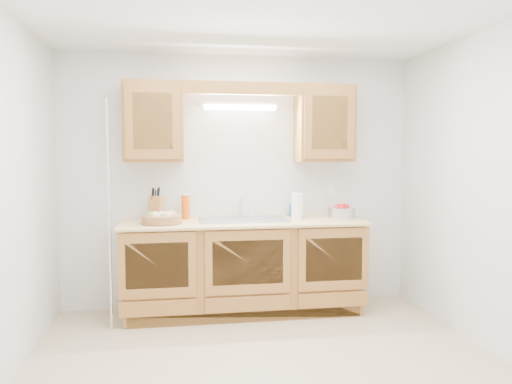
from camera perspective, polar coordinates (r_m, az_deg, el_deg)
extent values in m
plane|color=#C7B090|center=(3.85, 1.10, -19.07)|extent=(3.50, 3.50, 0.00)
plane|color=white|center=(3.66, 1.16, 19.75)|extent=(3.50, 3.50, 0.00)
cube|color=silver|center=(5.02, -1.93, 1.20)|extent=(3.50, 0.02, 2.50)
cube|color=silver|center=(2.09, 8.52, -3.47)|extent=(3.50, 0.02, 2.50)
cube|color=silver|center=(3.66, -26.95, -0.51)|extent=(0.02, 3.00, 2.50)
cube|color=silver|center=(4.22, 25.22, 0.15)|extent=(0.02, 3.00, 2.50)
cube|color=#A87431|center=(4.84, -1.45, -8.63)|extent=(2.20, 0.60, 0.86)
cube|color=#E5BF78|center=(4.74, -1.44, -3.49)|extent=(2.30, 0.63, 0.04)
cube|color=#A87431|center=(4.82, -11.63, 7.81)|extent=(0.55, 0.33, 0.75)
cube|color=#A87431|center=(5.03, 7.80, 7.72)|extent=(0.55, 0.33, 0.75)
cube|color=#A87431|center=(4.74, -1.48, 11.78)|extent=(2.20, 0.05, 0.12)
cylinder|color=white|center=(4.93, -1.81, 9.63)|extent=(0.70, 0.05, 0.05)
cube|color=white|center=(4.96, -1.85, 9.94)|extent=(0.76, 0.06, 0.05)
cube|color=#9E9EA3|center=(4.76, -1.47, -3.18)|extent=(0.84, 0.46, 0.01)
cube|color=#9E9EA3|center=(4.75, -3.99, -4.22)|extent=(0.39, 0.40, 0.16)
cube|color=#9E9EA3|center=(4.80, 1.02, -4.11)|extent=(0.39, 0.40, 0.16)
cylinder|color=silver|center=(4.95, -1.78, -2.68)|extent=(0.06, 0.06, 0.04)
cylinder|color=silver|center=(4.95, -1.79, -1.76)|extent=(0.02, 0.02, 0.16)
cylinder|color=silver|center=(4.89, -1.71, -0.77)|extent=(0.02, 0.12, 0.02)
cylinder|color=white|center=(4.97, -0.41, -2.20)|extent=(0.03, 0.03, 0.12)
cylinder|color=silver|center=(4.47, -16.42, -2.60)|extent=(0.03, 0.03, 2.00)
cube|color=white|center=(5.22, 8.48, 0.18)|extent=(0.08, 0.01, 0.12)
cylinder|color=#A17240|center=(4.60, -10.71, -3.06)|extent=(0.47, 0.47, 0.07)
sphere|color=#D8C67F|center=(4.56, -11.48, -2.73)|extent=(0.09, 0.09, 0.09)
sphere|color=#D8C67F|center=(4.55, -10.11, -2.73)|extent=(0.09, 0.09, 0.09)
sphere|color=tan|center=(4.63, -9.60, -2.60)|extent=(0.08, 0.08, 0.08)
sphere|color=red|center=(4.66, -10.94, -2.60)|extent=(0.08, 0.08, 0.08)
sphere|color=#72A53F|center=(4.63, -11.94, -2.66)|extent=(0.08, 0.08, 0.08)
sphere|color=#D8C67F|center=(4.59, -10.72, -2.68)|extent=(0.09, 0.09, 0.09)
sphere|color=red|center=(4.69, -10.32, -2.56)|extent=(0.08, 0.08, 0.08)
cube|color=#A87431|center=(4.85, -11.38, -1.85)|extent=(0.16, 0.21, 0.25)
cylinder|color=black|center=(4.82, -11.77, -0.33)|extent=(0.02, 0.04, 0.09)
cylinder|color=black|center=(4.81, -11.41, -0.28)|extent=(0.02, 0.04, 0.09)
cylinder|color=black|center=(4.81, -11.06, -0.23)|extent=(0.02, 0.04, 0.09)
cylinder|color=black|center=(4.85, -11.63, -0.15)|extent=(0.02, 0.04, 0.09)
cylinder|color=black|center=(4.85, -11.16, -0.10)|extent=(0.02, 0.04, 0.09)
cylinder|color=black|center=(4.88, -11.74, -0.03)|extent=(0.02, 0.04, 0.09)
cylinder|color=black|center=(4.88, -11.03, 0.03)|extent=(0.02, 0.04, 0.09)
cylinder|color=#DF530C|center=(4.87, -8.05, -1.70)|extent=(0.10, 0.10, 0.23)
cylinder|color=white|center=(4.86, -8.06, -0.27)|extent=(0.08, 0.08, 0.01)
imported|color=#2251AE|center=(5.02, 4.39, -1.82)|extent=(0.10, 0.10, 0.18)
cube|color=#CC333F|center=(5.09, 4.21, -2.71)|extent=(0.12, 0.09, 0.01)
cube|color=green|center=(5.09, 4.22, -2.59)|extent=(0.12, 0.09, 0.02)
cylinder|color=silver|center=(4.90, 4.75, -2.95)|extent=(0.14, 0.14, 0.01)
cylinder|color=silver|center=(4.88, 4.76, -1.37)|extent=(0.02, 0.02, 0.28)
cylinder|color=white|center=(4.88, 4.76, -1.52)|extent=(0.15, 0.15, 0.24)
sphere|color=silver|center=(4.87, 4.77, 0.28)|extent=(0.02, 0.02, 0.02)
cylinder|color=silver|center=(4.98, 9.71, -2.34)|extent=(0.33, 0.33, 0.10)
sphere|color=red|center=(4.96, 9.37, -1.75)|extent=(0.07, 0.07, 0.07)
sphere|color=red|center=(5.00, 9.97, -1.71)|extent=(0.07, 0.07, 0.07)
sphere|color=red|center=(4.94, 9.83, -1.78)|extent=(0.07, 0.07, 0.07)
sphere|color=red|center=(4.97, 10.24, -1.76)|extent=(0.07, 0.07, 0.07)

